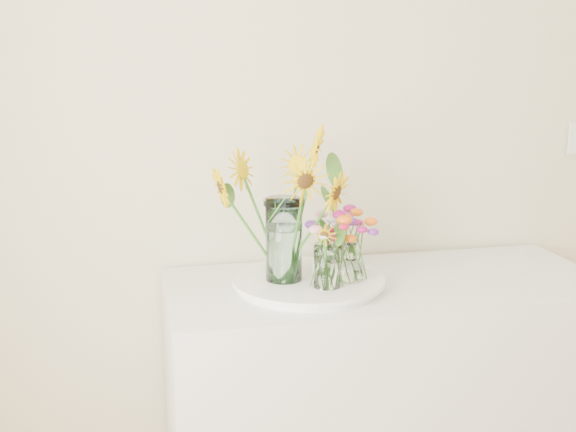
# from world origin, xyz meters

# --- Properties ---
(counter) EXTENTS (1.40, 0.60, 0.90)m
(counter) POSITION_xyz_m (-0.26, 1.93, 0.45)
(counter) COLOR white
(counter) RESTS_ON ground_plane
(tray) EXTENTS (0.45, 0.45, 0.02)m
(tray) POSITION_xyz_m (-0.52, 1.92, 0.91)
(tray) COLOR white
(tray) RESTS_ON counter
(mason_jar) EXTENTS (0.13, 0.13, 0.26)m
(mason_jar) POSITION_xyz_m (-0.60, 1.93, 1.06)
(mason_jar) COLOR silver
(mason_jar) RESTS_ON tray
(sunflower_bouquet) EXTENTS (0.74, 0.74, 0.48)m
(sunflower_bouquet) POSITION_xyz_m (-0.60, 1.93, 1.16)
(sunflower_bouquet) COLOR #E3B704
(sunflower_bouquet) RESTS_ON tray
(small_vase_a) EXTENTS (0.09, 0.09, 0.14)m
(small_vase_a) POSITION_xyz_m (-0.49, 1.83, 0.99)
(small_vase_a) COLOR white
(small_vase_a) RESTS_ON tray
(wildflower_posy_a) EXTENTS (0.20, 0.20, 0.23)m
(wildflower_posy_a) POSITION_xyz_m (-0.49, 1.83, 1.04)
(wildflower_posy_a) COLOR orange
(wildflower_posy_a) RESTS_ON tray
(small_vase_b) EXTENTS (0.10, 0.10, 0.12)m
(small_vase_b) POSITION_xyz_m (-0.40, 1.88, 0.99)
(small_vase_b) COLOR white
(small_vase_b) RESTS_ON tray
(wildflower_posy_b) EXTENTS (0.21, 0.21, 0.21)m
(wildflower_posy_b) POSITION_xyz_m (-0.40, 1.88, 1.03)
(wildflower_posy_b) COLOR orange
(wildflower_posy_b) RESTS_ON tray
(small_vase_c) EXTENTS (0.08, 0.08, 0.12)m
(small_vase_c) POSITION_xyz_m (-0.42, 1.99, 0.98)
(small_vase_c) COLOR white
(small_vase_c) RESTS_ON tray
(wildflower_posy_c) EXTENTS (0.21, 0.21, 0.21)m
(wildflower_posy_c) POSITION_xyz_m (-0.42, 1.99, 1.03)
(wildflower_posy_c) COLOR orange
(wildflower_posy_c) RESTS_ON tray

